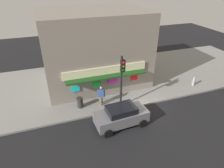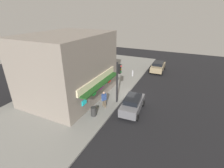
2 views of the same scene
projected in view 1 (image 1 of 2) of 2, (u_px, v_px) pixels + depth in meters
The scene contains 8 objects.
ground_plane at pixel (142, 106), 16.95m from camera, with size 53.04×53.04×0.00m, color black.
sidewalk at pixel (119, 78), 21.45m from camera, with size 35.36×11.01×0.16m, color gray.
corner_building at pixel (94, 47), 19.30m from camera, with size 9.82×8.07×7.09m.
traffic_light at pixel (122, 76), 15.16m from camera, with size 0.32×0.58×4.55m.
fire_hydrant at pixel (194, 81), 19.61m from camera, with size 0.48×0.24×0.92m.
trash_can at pixel (80, 103), 16.34m from camera, with size 0.51×0.51×0.92m, color #2D2D2D.
pedestrian at pixel (101, 95), 16.47m from camera, with size 0.61×0.50×1.74m.
parked_car_grey at pixel (121, 116), 14.47m from camera, with size 4.04×2.11×1.63m.
Camera 1 is at (-7.04, -12.20, 9.98)m, focal length 31.18 mm.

